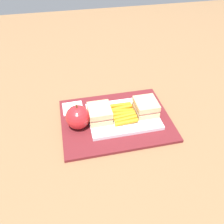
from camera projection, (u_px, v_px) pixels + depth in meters
ground_plane at (116, 121)px, 0.80m from camera, size 2.40×2.40×0.00m
lunchbag_mat at (116, 120)px, 0.80m from camera, size 0.36×0.28×0.01m
food_tray at (123, 116)px, 0.79m from camera, size 0.23×0.17×0.01m
sandwich_half_left at (146, 107)px, 0.79m from camera, size 0.07×0.08×0.04m
sandwich_half_right at (100, 113)px, 0.76m from camera, size 0.07×0.08×0.04m
carrot_sticks_bundle at (123, 113)px, 0.79m from camera, size 0.08×0.10×0.02m
apple at (78, 117)px, 0.74m from camera, size 0.08×0.08×0.09m
paper_napkin at (73, 108)px, 0.83m from camera, size 0.07×0.07×0.00m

